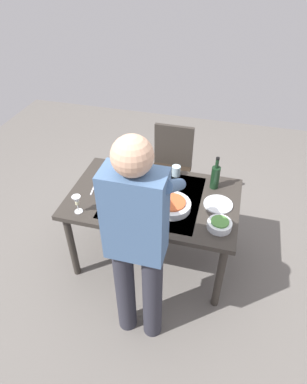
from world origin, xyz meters
name	(u,v)px	position (x,y,z in m)	size (l,w,h in m)	color
ground_plane	(153,256)	(0.00, 0.00, 0.00)	(6.00, 6.00, 0.00)	#66605B
dining_table	(153,204)	(0.00, 0.00, 0.66)	(1.38, 0.85, 0.74)	#332D28
chair_near	(171,164)	(0.02, -0.81, 0.53)	(0.40, 0.40, 0.91)	black
person_server	(137,240)	(-0.08, 0.69, 0.96)	(0.42, 0.61, 1.69)	#2D2D38
wine_bottle	(215,177)	(-0.46, -0.25, 0.85)	(0.07, 0.07, 0.30)	black
wine_glass_left	(77,201)	(0.51, 0.32, 0.84)	(0.07, 0.07, 0.15)	white
water_cup_near_left	(114,180)	(0.37, -0.07, 0.78)	(0.06, 0.06, 0.09)	silver
water_cup_near_right	(176,171)	(-0.11, -0.34, 0.79)	(0.08, 0.08, 0.09)	silver
serving_bowl_pasta	(172,205)	(-0.17, 0.10, 0.77)	(0.30, 0.30, 0.07)	silver
side_bowl_salad	(220,224)	(-0.55, 0.22, 0.77)	(0.18, 0.18, 0.07)	silver
dinner_plate_near	(218,204)	(-0.52, -0.03, 0.74)	(0.23, 0.23, 0.01)	silver
dinner_plate_far	(135,199)	(0.14, 0.07, 0.74)	(0.23, 0.23, 0.01)	silver
table_knife	(94,188)	(0.52, 0.01, 0.74)	(0.01, 0.20, 0.01)	silver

